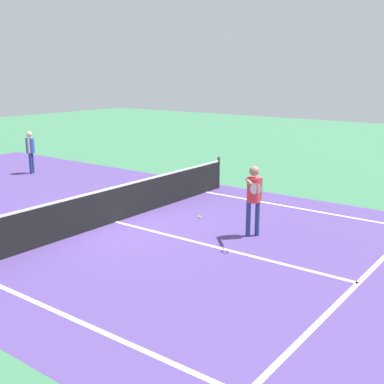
{
  "coord_description": "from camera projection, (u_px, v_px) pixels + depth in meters",
  "views": [
    {
      "loc": [
        -8.66,
        -9.02,
        3.85
      ],
      "look_at": [
        0.6,
        -2.06,
        1.0
      ],
      "focal_mm": 45.9,
      "sensor_mm": 36.0,
      "label": 1
    }
  ],
  "objects": [
    {
      "name": "ground_plane",
      "position": [
        116.0,
        222.0,
        12.91
      ],
      "size": [
        60.0,
        60.0,
        0.0
      ],
      "primitive_type": "plane",
      "color": "#38724C"
    },
    {
      "name": "court_surface_inbounds",
      "position": [
        116.0,
        222.0,
        12.91
      ],
      "size": [
        10.62,
        24.4,
        0.0
      ],
      "primitive_type": "cube",
      "color": "#4C387A",
      "rests_on": "ground_plane"
    },
    {
      "name": "line_sideline_left",
      "position": [
        214.0,
        382.0,
        6.25
      ],
      "size": [
        0.1,
        11.89,
        0.01
      ],
      "primitive_type": "cube",
      "color": "white",
      "rests_on": "ground_plane"
    },
    {
      "name": "line_service_near",
      "position": [
        358.0,
        283.0,
        9.17
      ],
      "size": [
        8.22,
        0.1,
        0.01
      ],
      "primitive_type": "cube",
      "color": "white",
      "rests_on": "ground_plane"
    },
    {
      "name": "line_center_service",
      "position": [
        217.0,
        247.0,
        11.04
      ],
      "size": [
        0.1,
        6.4,
        0.01
      ],
      "primitive_type": "cube",
      "color": "white",
      "rests_on": "ground_plane"
    },
    {
      "name": "net",
      "position": [
        115.0,
        204.0,
        12.79
      ],
      "size": [
        9.74,
        0.09,
        1.07
      ],
      "color": "#33383D",
      "rests_on": "ground_plane"
    },
    {
      "name": "player_near",
      "position": [
        254.0,
        193.0,
        11.55
      ],
      "size": [
        1.06,
        0.77,
        1.71
      ],
      "color": "navy",
      "rests_on": "ground_plane"
    },
    {
      "name": "player_far",
      "position": [
        30.0,
        148.0,
        18.86
      ],
      "size": [
        0.36,
        0.32,
        1.63
      ],
      "color": "navy",
      "rests_on": "ground_plane"
    },
    {
      "name": "tennis_ball_near_net",
      "position": [
        199.0,
        217.0,
        13.24
      ],
      "size": [
        0.07,
        0.07,
        0.07
      ],
      "primitive_type": "sphere",
      "color": "#CCE033",
      "rests_on": "ground_plane"
    }
  ]
}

